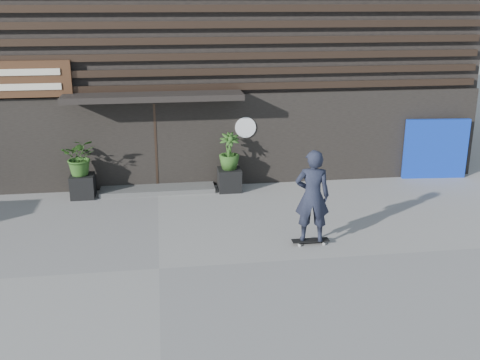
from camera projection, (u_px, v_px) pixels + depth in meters
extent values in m
plane|color=gray|center=(159.00, 269.00, 10.82)|extent=(80.00, 80.00, 0.00)
cube|color=#4D4C4A|center=(158.00, 189.00, 15.14)|extent=(3.00, 0.80, 0.12)
cube|color=black|center=(83.00, 186.00, 14.62)|extent=(0.60, 0.60, 0.60)
imported|color=#2D591E|center=(80.00, 157.00, 14.39)|extent=(0.86, 0.75, 0.96)
cube|color=black|center=(229.00, 180.00, 15.14)|extent=(0.60, 0.60, 0.60)
imported|color=#2D591E|center=(229.00, 151.00, 14.90)|extent=(0.54, 0.54, 0.96)
cube|color=#0D2EAF|center=(436.00, 149.00, 16.05)|extent=(1.82, 0.27, 1.70)
cube|color=black|center=(152.00, 26.00, 19.03)|extent=(18.00, 10.00, 8.00)
cube|color=black|center=(156.00, 143.00, 15.10)|extent=(18.00, 0.12, 2.50)
cube|color=#38281E|center=(153.00, 88.00, 14.60)|extent=(17.60, 0.08, 0.18)
cube|color=#38281E|center=(152.00, 73.00, 14.48)|extent=(17.60, 0.08, 0.18)
cube|color=#38281E|center=(152.00, 57.00, 14.36)|extent=(17.60, 0.08, 0.18)
cube|color=#38281E|center=(151.00, 41.00, 14.24)|extent=(17.60, 0.08, 0.18)
cube|color=#38281E|center=(150.00, 25.00, 14.12)|extent=(17.60, 0.08, 0.18)
cube|color=#38281E|center=(149.00, 9.00, 14.00)|extent=(17.60, 0.08, 0.18)
cube|color=black|center=(153.00, 96.00, 14.29)|extent=(4.50, 1.00, 0.15)
cube|color=black|center=(156.00, 145.00, 15.28)|extent=(2.40, 0.30, 2.30)
cube|color=#38281E|center=(156.00, 146.00, 15.11)|extent=(0.06, 0.10, 2.30)
cube|color=#472B19|center=(21.00, 79.00, 14.00)|extent=(2.40, 0.10, 0.90)
cube|color=beige|center=(20.00, 72.00, 13.88)|extent=(1.90, 0.02, 0.16)
cube|color=beige|center=(22.00, 87.00, 13.99)|extent=(1.90, 0.02, 0.16)
cylinder|color=white|center=(245.00, 128.00, 15.24)|extent=(0.56, 0.03, 0.56)
cube|color=black|center=(310.00, 240.00, 11.88)|extent=(0.78, 0.20, 0.02)
cylinder|color=#BAB9B5|center=(299.00, 245.00, 11.77)|extent=(0.06, 0.03, 0.06)
cylinder|color=#B5B6B1|center=(297.00, 242.00, 11.96)|extent=(0.06, 0.03, 0.06)
cylinder|color=#AEADA9|center=(324.00, 244.00, 11.84)|extent=(0.06, 0.03, 0.06)
cylinder|color=#BBBCB6|center=(321.00, 240.00, 12.03)|extent=(0.06, 0.03, 0.06)
imported|color=black|center=(312.00, 196.00, 11.58)|extent=(0.79, 0.60, 1.94)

